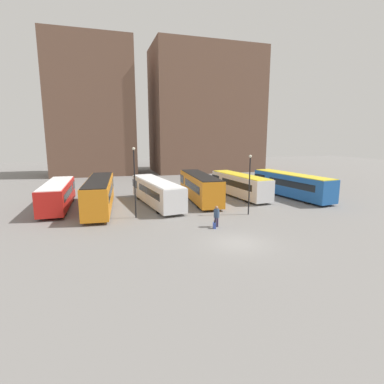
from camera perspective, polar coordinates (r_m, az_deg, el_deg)
The scene contains 13 objects.
ground_plane at distance 22.34m, azimuth 8.79°, elevation -9.62°, with size 160.00×160.00×0.00m, color slate.
building_block_left at distance 64.34m, azimuth -18.59°, elevation 14.87°, with size 16.11×10.22×26.07m.
building_block_right at distance 68.37m, azimuth 2.63°, elevation 15.12°, with size 23.29×13.12×26.10m.
bus_0 at distance 35.08m, azimuth -24.23°, elevation -0.40°, with size 2.79×10.68×2.81m.
bus_1 at distance 32.96m, azimuth -17.22°, elevation -0.17°, with size 3.45×12.42×3.26m.
bus_2 at distance 33.96m, azimuth -6.83°, elevation 0.14°, with size 4.01×12.16×2.81m.
bus_3 at distance 35.84m, azimuth 1.45°, elevation 1.07°, with size 3.32×11.71×3.18m.
bus_4 at distance 38.74m, azimuth 9.05°, elevation 1.42°, with size 3.47×11.05×2.87m.
bus_5 at distance 39.98m, azimuth 18.33°, elevation 1.39°, with size 4.06×12.34×3.00m.
traveler at distance 25.68m, azimuth 4.70°, elevation -4.28°, with size 0.56×0.56×1.84m.
suitcase at distance 25.44m, azimuth 4.28°, elevation -6.37°, with size 0.28×0.40×0.74m.
lamp_post_0 at distance 29.69m, azimuth 10.90°, elevation 2.26°, with size 0.28×0.28×5.90m.
lamp_post_1 at distance 28.34m, azimuth -10.88°, elevation 2.69°, with size 0.28×0.28×6.68m.
Camera 1 is at (-9.37, -18.77, 7.69)m, focal length 28.00 mm.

